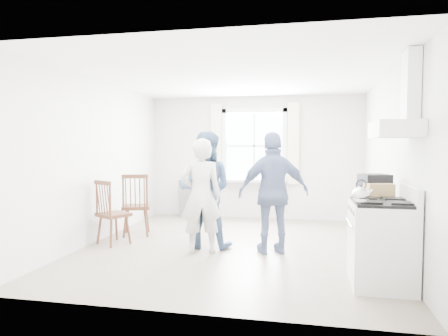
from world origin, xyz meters
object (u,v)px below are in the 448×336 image
gas_stove (382,243)px  low_cabinet (377,233)px  stereo_stack (374,186)px  windsor_chair_a (136,198)px  person_right (274,193)px  windsor_chair_b (107,205)px  person_mid (205,190)px  person_left (201,196)px

gas_stove → low_cabinet: 0.70m
stereo_stack → windsor_chair_a: stereo_stack is taller
windsor_chair_a → low_cabinet: bearing=-14.8°
person_right → windsor_chair_a: bearing=-32.4°
gas_stove → low_cabinet: gas_stove is taller
gas_stove → windsor_chair_a: 4.05m
stereo_stack → windsor_chair_a: bearing=164.8°
low_cabinet → gas_stove: bearing=-95.7°
windsor_chair_b → person_mid: 1.55m
gas_stove → windsor_chair_b: size_ratio=1.09×
windsor_chair_b → person_right: (2.58, 0.07, 0.25)m
gas_stove → windsor_chair_b: gas_stove is taller
windsor_chair_a → windsor_chair_b: bearing=-105.9°
windsor_chair_a → person_mid: (1.33, -0.44, 0.22)m
gas_stove → person_right: bearing=139.1°
stereo_stack → person_mid: person_mid is taller
gas_stove → stereo_stack: bearing=88.1°
stereo_stack → windsor_chair_b: 3.92m
stereo_stack → person_left: size_ratio=0.25×
gas_stove → windsor_chair_b: (-3.86, 1.04, 0.14)m
stereo_stack → person_right: (-1.31, 0.43, -0.17)m
stereo_stack → windsor_chair_a: (-3.70, 1.01, -0.39)m
stereo_stack → windsor_chair_b: stereo_stack is taller
gas_stove → windsor_chair_a: bearing=155.3°
person_mid → stereo_stack: bearing=165.0°
gas_stove → person_mid: 2.69m
person_left → person_mid: 0.35m
low_cabinet → stereo_stack: size_ratio=2.19×
low_cabinet → windsor_chair_a: size_ratio=0.83×
windsor_chair_b → person_left: (1.54, -0.13, 0.20)m
low_cabinet → windsor_chair_b: windsor_chair_b is taller
low_cabinet → stereo_stack: bearing=-161.9°
person_mid → person_left: bearing=92.9°
windsor_chair_a → person_mid: person_mid is taller
person_mid → windsor_chair_b: bearing=6.5°
low_cabinet → person_right: size_ratio=0.51×
gas_stove → windsor_chair_b: bearing=164.9°
windsor_chair_a → windsor_chair_b: (-0.18, -0.65, -0.03)m
gas_stove → person_left: (-2.32, 0.91, 0.35)m
windsor_chair_a → person_left: bearing=-29.8°
gas_stove → low_cabinet: size_ratio=1.24×
person_mid → low_cabinet: bearing=165.6°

